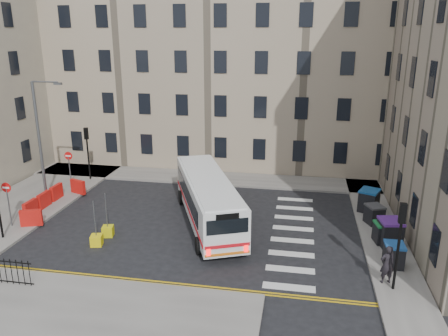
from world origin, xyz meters
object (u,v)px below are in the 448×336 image
(wheelie_bin_b, at_px, (390,232))
(pedestrian, at_px, (387,264))
(wheelie_bin_d, at_px, (374,214))
(wheelie_bin_a, at_px, (394,255))
(bus, at_px, (208,198))
(wheelie_bin_c, at_px, (383,233))
(wheelie_bin_e, at_px, (369,200))
(bollard_chevron, at_px, (108,231))
(streetlamp, at_px, (39,139))
(bollard_yellow, at_px, (97,240))

(wheelie_bin_b, relative_size, pedestrian, 0.80)
(wheelie_bin_b, height_order, wheelie_bin_d, wheelie_bin_b)
(wheelie_bin_a, bearing_deg, wheelie_bin_d, 91.78)
(bus, relative_size, wheelie_bin_c, 9.16)
(wheelie_bin_e, bearing_deg, bus, -136.89)
(wheelie_bin_d, distance_m, bollard_chevron, 15.71)
(streetlamp, xyz_separation_m, wheelie_bin_d, (21.74, -0.31, -3.60))
(bollard_yellow, xyz_separation_m, bollard_chevron, (0.11, 1.19, 0.00))
(bollard_yellow, bearing_deg, bollard_chevron, 84.51)
(pedestrian, height_order, bollard_chevron, pedestrian)
(bollard_yellow, bearing_deg, wheelie_bin_b, 9.63)
(bus, relative_size, wheelie_bin_b, 7.16)
(bollard_yellow, bearing_deg, pedestrian, -5.16)
(wheelie_bin_b, relative_size, wheelie_bin_d, 1.12)
(wheelie_bin_d, distance_m, wheelie_bin_e, 1.99)
(wheelie_bin_c, xyz_separation_m, pedestrian, (-0.51, -4.23, 0.36))
(wheelie_bin_c, distance_m, pedestrian, 4.28)
(bollard_chevron, bearing_deg, wheelie_bin_e, 22.30)
(bus, xyz_separation_m, wheelie_bin_a, (10.09, -3.61, -0.91))
(wheelie_bin_d, height_order, bollard_yellow, wheelie_bin_d)
(wheelie_bin_a, xyz_separation_m, wheelie_bin_e, (-0.28, 7.05, 0.13))
(bollard_chevron, bearing_deg, wheelie_bin_d, 15.49)
(wheelie_bin_d, bearing_deg, wheelie_bin_b, -104.27)
(wheelie_bin_d, bearing_deg, pedestrian, -116.29)
(pedestrian, bearing_deg, bollard_chevron, -27.08)
(wheelie_bin_b, relative_size, wheelie_bin_c, 1.28)
(bus, xyz_separation_m, pedestrian, (9.47, -5.27, -0.58))
(bollard_chevron, bearing_deg, wheelie_bin_b, 5.39)
(bus, bearing_deg, bollard_chevron, -175.34)
(streetlamp, height_order, wheelie_bin_d, streetlamp)
(wheelie_bin_d, bearing_deg, bus, 165.61)
(streetlamp, xyz_separation_m, bus, (11.86, -1.76, -2.69))
(streetlamp, relative_size, wheelie_bin_a, 6.95)
(wheelie_bin_d, relative_size, pedestrian, 0.72)
(bus, height_order, bollard_yellow, bus)
(wheelie_bin_a, relative_size, bollard_yellow, 1.95)
(bollard_yellow, bearing_deg, wheelie_bin_a, 1.19)
(wheelie_bin_e, bearing_deg, wheelie_bin_c, -64.16)
(wheelie_bin_c, height_order, pedestrian, pedestrian)
(bus, bearing_deg, wheelie_bin_e, -3.56)
(wheelie_bin_c, bearing_deg, streetlamp, 162.28)
(bus, height_order, pedestrian, bus)
(bus, xyz_separation_m, wheelie_bin_d, (9.89, 1.46, -0.92))
(streetlamp, distance_m, wheelie_bin_c, 22.31)
(wheelie_bin_c, bearing_deg, bollard_chevron, 175.96)
(wheelie_bin_b, xyz_separation_m, bollard_yellow, (-15.65, -2.66, -0.57))
(streetlamp, xyz_separation_m, wheelie_bin_b, (22.15, -3.03, -3.46))
(wheelie_bin_c, bearing_deg, wheelie_bin_b, -47.71)
(wheelie_bin_b, relative_size, bollard_chevron, 2.46)
(streetlamp, height_order, wheelie_bin_a, streetlamp)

